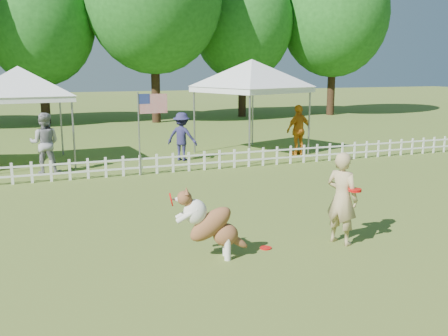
# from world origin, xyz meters

# --- Properties ---
(ground) EXTENTS (120.00, 120.00, 0.00)m
(ground) POSITION_xyz_m (0.00, 0.00, 0.00)
(ground) COLOR #466921
(ground) RESTS_ON ground
(picket_fence) EXTENTS (22.00, 0.08, 0.60)m
(picket_fence) POSITION_xyz_m (0.00, 7.00, 0.30)
(picket_fence) COLOR white
(picket_fence) RESTS_ON ground
(handler) EXTENTS (0.62, 0.72, 1.68)m
(handler) POSITION_xyz_m (1.47, -0.08, 0.84)
(handler) COLOR tan
(handler) RESTS_ON ground
(dog) EXTENTS (1.21, 0.63, 1.19)m
(dog) POSITION_xyz_m (-0.95, 0.03, 0.60)
(dog) COLOR brown
(dog) RESTS_ON ground
(frisbee_on_turf) EXTENTS (0.25, 0.25, 0.02)m
(frisbee_on_turf) POSITION_xyz_m (0.09, 0.14, 0.01)
(frisbee_on_turf) COLOR red
(frisbee_on_turf) RESTS_ON ground
(canopy_tent_left) EXTENTS (3.24, 3.24, 3.10)m
(canopy_tent_left) POSITION_xyz_m (-3.97, 9.88, 1.55)
(canopy_tent_left) COLOR white
(canopy_tent_left) RESTS_ON ground
(canopy_tent_right) EXTENTS (4.14, 4.14, 3.34)m
(canopy_tent_right) POSITION_xyz_m (3.85, 9.33, 1.67)
(canopy_tent_right) COLOR white
(canopy_tent_right) RESTS_ON ground
(flag_pole) EXTENTS (0.94, 0.16, 2.43)m
(flag_pole) POSITION_xyz_m (-0.76, 6.97, 1.22)
(flag_pole) COLOR gray
(flag_pole) RESTS_ON ground
(spectator_a) EXTENTS (1.02, 0.88, 1.82)m
(spectator_a) POSITION_xyz_m (-3.34, 8.27, 0.91)
(spectator_a) COLOR gray
(spectator_a) RESTS_ON ground
(spectator_b) EXTENTS (1.21, 1.13, 1.64)m
(spectator_b) POSITION_xyz_m (1.07, 8.86, 0.82)
(spectator_b) COLOR #26244D
(spectator_b) RESTS_ON ground
(spectator_c) EXTENTS (1.14, 0.67, 1.82)m
(spectator_c) POSITION_xyz_m (5.32, 8.43, 0.91)
(spectator_c) COLOR orange
(spectator_c) RESTS_ON ground
(tree_center_left) EXTENTS (6.00, 6.00, 9.80)m
(tree_center_left) POSITION_xyz_m (-3.00, 22.50, 4.90)
(tree_center_left) COLOR #1B5618
(tree_center_left) RESTS_ON ground
(tree_center_right) EXTENTS (7.60, 7.60, 12.60)m
(tree_center_right) POSITION_xyz_m (3.00, 21.00, 6.30)
(tree_center_right) COLOR #1B5618
(tree_center_right) RESTS_ON ground
(tree_right) EXTENTS (6.20, 6.20, 10.40)m
(tree_right) POSITION_xyz_m (9.00, 22.50, 5.20)
(tree_right) COLOR #1B5618
(tree_right) RESTS_ON ground
(tree_far_right) EXTENTS (7.00, 7.00, 11.40)m
(tree_far_right) POSITION_xyz_m (15.00, 21.50, 5.70)
(tree_far_right) COLOR #1B5618
(tree_far_right) RESTS_ON ground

